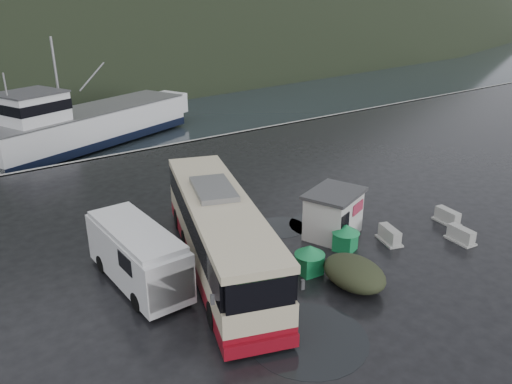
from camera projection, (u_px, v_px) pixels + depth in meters
ground at (263, 276)px, 20.98m from camera, size 160.00×160.00×0.00m
quay_edge at (98, 158)px, 36.05m from camera, size 160.00×0.60×1.50m
coach_bus at (221, 267)px, 21.62m from camera, size 6.86×12.46×3.43m
white_van at (140, 282)px, 20.51m from camera, size 2.19×6.02×2.50m
waste_bin_left at (345, 250)px, 23.10m from camera, size 1.19×1.19×1.29m
waste_bin_right at (309, 273)px, 21.19m from camera, size 1.03×1.03×1.30m
dome_tent at (353, 285)px, 20.29m from camera, size 2.27×3.05×1.15m
ticket_kiosk at (332, 235)px, 24.53m from camera, size 3.53×3.11×2.30m
jersey_barrier_a at (389, 242)px, 23.86m from camera, size 1.16×1.61×0.73m
jersey_barrier_b at (446, 222)px, 25.87m from camera, size 0.95×1.54×0.72m
jersey_barrier_c at (460, 241)px, 23.89m from camera, size 0.90×1.51×0.71m
fishing_trawler at (90, 129)px, 43.89m from camera, size 23.24×13.19×9.20m
puddles at (316, 297)px, 19.49m from camera, size 11.30×14.94×0.01m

